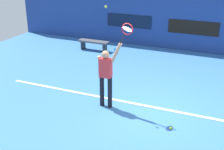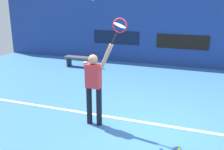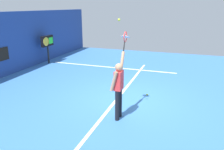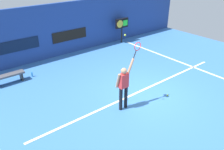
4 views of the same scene
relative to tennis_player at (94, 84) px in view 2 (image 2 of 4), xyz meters
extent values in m
plane|color=#3870B2|center=(1.36, 0.12, -1.01)|extent=(18.00, 18.00, 0.00)
cube|color=navy|center=(1.36, 6.40, 0.47)|extent=(18.00, 0.20, 2.96)
cube|color=black|center=(1.36, 6.28, 0.08)|extent=(2.20, 0.03, 0.60)
cube|color=#0C1933|center=(-1.64, 6.28, 0.12)|extent=(2.20, 0.03, 0.60)
cube|color=white|center=(1.36, 0.46, -1.00)|extent=(10.00, 0.10, 0.01)
cylinder|color=black|center=(-0.13, 0.00, -0.55)|extent=(0.13, 0.13, 0.92)
cylinder|color=black|center=(0.12, 0.00, -0.55)|extent=(0.13, 0.13, 0.92)
cube|color=red|center=(-0.01, 0.00, 0.19)|extent=(0.34, 0.20, 0.55)
sphere|color=tan|center=(-0.01, 0.00, 0.57)|extent=(0.22, 0.22, 0.22)
cylinder|color=tan|center=(0.31, 0.00, 0.66)|extent=(0.32, 0.09, 0.57)
cylinder|color=tan|center=(-0.21, 0.08, 0.21)|extent=(0.09, 0.23, 0.58)
cylinder|color=black|center=(0.49, 0.00, 1.07)|extent=(0.15, 0.03, 0.29)
torus|color=red|center=(0.61, 0.00, 1.34)|extent=(0.41, 0.02, 0.41)
cylinder|color=silver|center=(0.61, 0.00, 1.34)|extent=(0.25, 0.27, 0.11)
cube|color=#4C4C51|center=(-2.74, 4.70, -0.60)|extent=(1.40, 0.36, 0.08)
cube|color=#262628|center=(-3.29, 4.70, -0.82)|extent=(0.08, 0.32, 0.37)
cube|color=#262628|center=(-2.19, 4.70, -0.82)|extent=(0.08, 0.32, 0.37)
cylinder|color=#338CD8|center=(-1.69, 4.70, -0.89)|extent=(0.07, 0.07, 0.24)
sphere|color=#CCE033|center=(2.02, -0.50, -0.98)|extent=(0.07, 0.07, 0.07)
camera|label=1|loc=(3.25, -7.13, 3.16)|focal=48.59mm
camera|label=2|loc=(2.31, -5.15, 1.87)|focal=41.74mm
camera|label=3|loc=(-5.68, -1.77, 2.21)|focal=35.41mm
camera|label=4|loc=(-4.88, -5.40, 4.11)|focal=37.02mm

